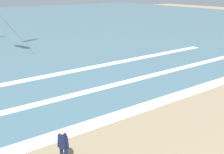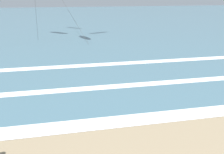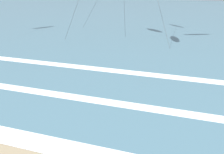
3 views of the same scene
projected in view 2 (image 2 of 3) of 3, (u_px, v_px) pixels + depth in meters
ocean_surface at (66, 19)px, 51.88m from camera, size 140.00×90.00×0.01m
wave_foam_shoreline at (139, 119)px, 10.81m from camera, size 50.54×1.03×0.01m
wave_foam_mid_break at (81, 89)px, 14.20m from camera, size 41.31×0.70×0.01m
wave_foam_outer_break at (63, 67)px, 18.46m from camera, size 39.11×0.84×0.01m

